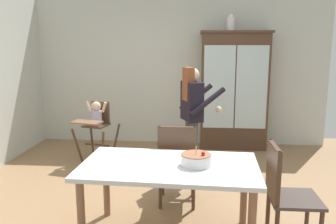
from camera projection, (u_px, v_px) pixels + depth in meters
ground_plane at (165, 203)px, 4.12m from camera, size 6.24×6.24×0.00m
wall_back at (179, 70)px, 6.43m from camera, size 5.32×0.06×2.70m
china_cabinet at (234, 90)px, 6.15m from camera, size 1.20×0.48×2.05m
ceramic_vase at (231, 23)px, 5.94m from camera, size 0.13×0.13×0.27m
high_chair_with_toddler at (96, 120)px, 5.51m from camera, size 0.69×0.77×0.95m
adult_person at (192, 109)px, 4.71m from camera, size 0.63×0.62×1.53m
dining_table at (169, 173)px, 3.26m from camera, size 1.66×0.98×0.74m
birthday_cake at (196, 160)px, 3.21m from camera, size 0.28×0.28×0.19m
dining_chair_far_side at (177, 160)px, 3.94m from camera, size 0.45×0.45×0.96m
dining_chair_right_end at (283, 189)px, 3.15m from camera, size 0.44×0.44×0.96m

